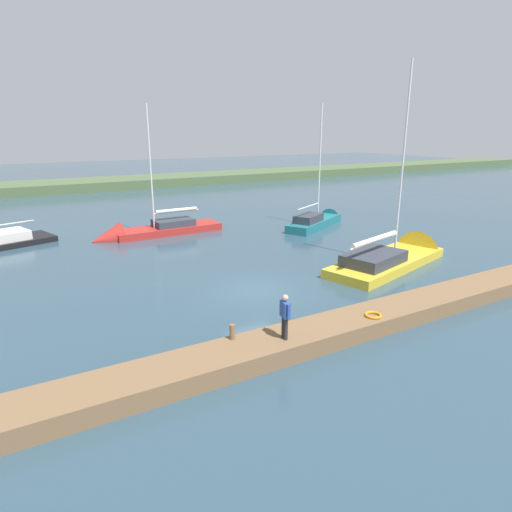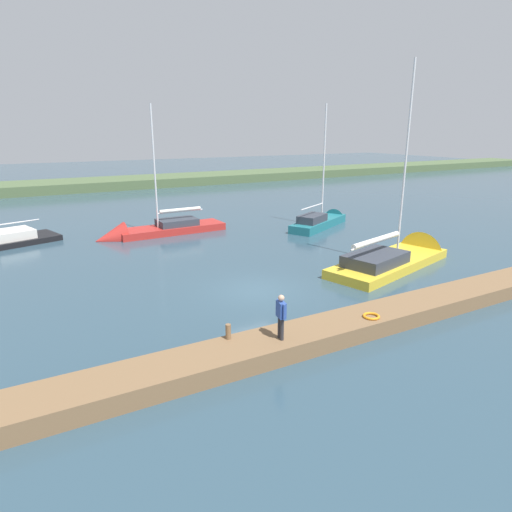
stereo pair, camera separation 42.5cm
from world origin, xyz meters
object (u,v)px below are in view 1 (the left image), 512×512
at_px(mooring_post_near, 232,332).
at_px(sailboat_far_right, 319,222).
at_px(life_ring_buoy, 373,315).
at_px(person_on_dock, 285,314).
at_px(sailboat_behind_pier, 148,234).
at_px(sailboat_inner_slip, 403,258).

bearing_deg(mooring_post_near, sailboat_far_right, -135.48).
relative_size(life_ring_buoy, person_on_dock, 0.41).
distance_m(life_ring_buoy, person_on_dock, 4.13).
bearing_deg(sailboat_behind_pier, life_ring_buoy, 95.77).
height_order(mooring_post_near, sailboat_behind_pier, sailboat_behind_pier).
xyz_separation_m(sailboat_behind_pier, sailboat_far_right, (-13.43, 3.41, 0.13)).
relative_size(mooring_post_near, life_ring_buoy, 0.82).
height_order(sailboat_inner_slip, sailboat_behind_pier, sailboat_inner_slip).
distance_m(mooring_post_near, sailboat_far_right, 22.75).
relative_size(sailboat_far_right, person_on_dock, 6.38).
xyz_separation_m(sailboat_behind_pier, person_on_dock, (1.18, 20.22, 1.45)).
relative_size(sailboat_behind_pier, sailboat_far_right, 1.02).
height_order(sailboat_inner_slip, person_on_dock, sailboat_inner_slip).
height_order(mooring_post_near, life_ring_buoy, mooring_post_near).
bearing_deg(life_ring_buoy, person_on_dock, -2.30).
relative_size(mooring_post_near, sailboat_inner_slip, 0.04).
distance_m(life_ring_buoy, sailboat_inner_slip, 10.86).
distance_m(sailboat_behind_pier, person_on_dock, 20.30).
bearing_deg(sailboat_far_right, sailboat_inner_slip, -127.65).
height_order(life_ring_buoy, sailboat_inner_slip, sailboat_inner_slip).
xyz_separation_m(sailboat_inner_slip, sailboat_far_right, (-1.82, -10.58, 0.14)).
distance_m(sailboat_inner_slip, sailboat_behind_pier, 18.18).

